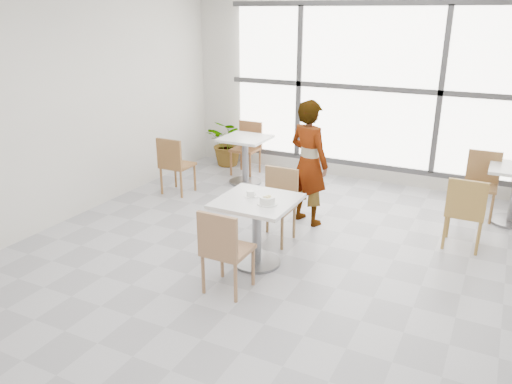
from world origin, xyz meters
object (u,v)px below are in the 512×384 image
at_px(chair_far, 278,200).
at_px(person, 309,163).
at_px(bg_chair_right_far, 481,180).
at_px(plant_left, 229,143).
at_px(oatmeal_bowl, 267,200).
at_px(bg_chair_left_far, 248,144).
at_px(main_table, 257,219).
at_px(bg_table_left, 245,153).
at_px(coffee_cup, 251,194).
at_px(chair_near, 224,247).
at_px(bg_chair_right_near, 465,209).
at_px(bg_chair_left_near, 174,162).

relative_size(chair_far, person, 0.54).
relative_size(bg_chair_right_far, plant_left, 1.05).
height_order(oatmeal_bowl, bg_chair_left_far, bg_chair_left_far).
bearing_deg(main_table, oatmeal_bowl, -25.26).
xyz_separation_m(bg_table_left, bg_chair_right_far, (3.44, 0.23, 0.01)).
bearing_deg(plant_left, coffee_cup, -56.55).
bearing_deg(person, bg_chair_right_far, -126.39).
height_order(chair_near, bg_chair_left_far, same).
height_order(main_table, bg_chair_right_far, bg_chair_right_far).
distance_m(chair_near, bg_chair_right_far, 3.87).
xyz_separation_m(chair_far, plant_left, (-2.03, 2.39, -0.09)).
xyz_separation_m(oatmeal_bowl, bg_table_left, (-1.56, 2.44, -0.31)).
bearing_deg(oatmeal_bowl, person, 93.89).
bearing_deg(coffee_cup, plant_left, 123.45).
relative_size(chair_far, bg_chair_left_far, 1.00).
xyz_separation_m(chair_far, bg_table_left, (-1.33, 1.67, -0.01)).
distance_m(main_table, chair_near, 0.69).
distance_m(chair_far, bg_table_left, 2.14).
xyz_separation_m(main_table, plant_left, (-2.11, 3.08, -0.11)).
distance_m(bg_table_left, bg_chair_right_far, 3.45).
xyz_separation_m(bg_chair_right_near, bg_chair_right_far, (0.08, 1.20, 0.00)).
distance_m(main_table, bg_chair_right_far, 3.30).
bearing_deg(chair_near, bg_chair_right_near, -133.18).
xyz_separation_m(person, plant_left, (-2.17, 1.75, -0.39)).
xyz_separation_m(chair_far, bg_chair_left_far, (-1.54, 2.16, 0.00)).
relative_size(bg_chair_left_near, bg_chair_right_near, 1.00).
xyz_separation_m(chair_near, coffee_cup, (-0.09, 0.73, 0.28)).
xyz_separation_m(bg_table_left, plant_left, (-0.70, 0.72, -0.07)).
bearing_deg(main_table, plant_left, 124.33).
height_order(oatmeal_bowl, bg_chair_right_near, bg_chair_right_near).
bearing_deg(bg_chair_left_far, chair_near, -65.56).
bearing_deg(plant_left, oatmeal_bowl, -54.36).
height_order(chair_near, bg_chair_right_far, same).
xyz_separation_m(oatmeal_bowl, person, (-0.10, 1.41, 0.01)).
height_order(bg_chair_left_far, bg_chair_right_near, same).
bearing_deg(chair_near, person, -91.93).
bearing_deg(chair_near, coffee_cup, -83.12).
bearing_deg(coffee_cup, chair_near, -83.12).
height_order(person, bg_chair_right_far, person).
relative_size(chair_near, plant_left, 1.05).
relative_size(chair_far, plant_left, 1.05).
xyz_separation_m(main_table, person, (0.06, 1.33, 0.28)).
bearing_deg(chair_far, oatmeal_bowl, -73.21).
bearing_deg(bg_chair_right_far, bg_chair_left_near, -164.08).
relative_size(oatmeal_bowl, bg_table_left, 0.28).
distance_m(bg_chair_right_near, bg_chair_right_far, 1.21).
bearing_deg(bg_chair_right_far, chair_far, -137.88).
xyz_separation_m(chair_near, bg_table_left, (-1.40, 3.06, -0.01)).
xyz_separation_m(chair_far, person, (0.14, 0.64, 0.30)).
distance_m(bg_chair_left_far, plant_left, 0.55).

